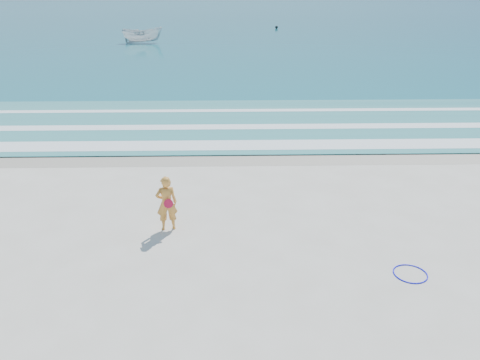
{
  "coord_description": "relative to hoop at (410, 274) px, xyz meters",
  "views": [
    {
      "loc": [
        0.14,
        -9.67,
        6.77
      ],
      "look_at": [
        0.46,
        4.0,
        1.0
      ],
      "focal_mm": 35.0,
      "sensor_mm": 36.0,
      "label": 1
    }
  ],
  "objects": [
    {
      "name": "foam_mid",
      "position": [
        -4.66,
        13.04,
        0.04
      ],
      "size": [
        400.0,
        0.9,
        0.01
      ],
      "primitive_type": "cube",
      "color": "white",
      "rests_on": "shallow"
    },
    {
      "name": "wet_sand",
      "position": [
        -4.66,
        8.84,
        -0.01
      ],
      "size": [
        400.0,
        2.4,
        0.0
      ],
      "primitive_type": "cube",
      "color": "#B2A893",
      "rests_on": "ground"
    },
    {
      "name": "hoop",
      "position": [
        0.0,
        0.0,
        0.0
      ],
      "size": [
        1.08,
        1.08,
        0.03
      ],
      "primitive_type": "torus",
      "rotation": [
        0.0,
        0.0,
        -0.33
      ],
      "color": "#0E10FF",
      "rests_on": "ground"
    },
    {
      "name": "ocean",
      "position": [
        -4.66,
        104.84,
        0.0
      ],
      "size": [
        400.0,
        190.0,
        0.04
      ],
      "primitive_type": "cube",
      "color": "#19727F",
      "rests_on": "ground"
    },
    {
      "name": "boat",
      "position": [
        -15.01,
        49.47,
        0.95
      ],
      "size": [
        4.94,
        2.16,
        1.86
      ],
      "primitive_type": "imported",
      "rotation": [
        0.0,
        0.0,
        1.64
      ],
      "color": "silver",
      "rests_on": "ocean"
    },
    {
      "name": "buoy",
      "position": [
        3.14,
        68.42,
        0.25
      ],
      "size": [
        0.45,
        0.45,
        0.45
      ],
      "primitive_type": "sphere",
      "color": "black",
      "rests_on": "ocean"
    },
    {
      "name": "ground",
      "position": [
        -4.66,
        -0.16,
        -0.02
      ],
      "size": [
        400.0,
        400.0,
        0.0
      ],
      "primitive_type": "plane",
      "color": "silver",
      "rests_on": "ground"
    },
    {
      "name": "foam_near",
      "position": [
        -4.66,
        10.14,
        0.04
      ],
      "size": [
        400.0,
        1.4,
        0.01
      ],
      "primitive_type": "cube",
      "color": "white",
      "rests_on": "shallow"
    },
    {
      "name": "woman",
      "position": [
        -6.38,
        2.51,
        0.83
      ],
      "size": [
        0.68,
        0.52,
        1.69
      ],
      "color": "orange",
      "rests_on": "ground"
    },
    {
      "name": "shallow",
      "position": [
        -4.66,
        13.84,
        0.03
      ],
      "size": [
        400.0,
        10.0,
        0.01
      ],
      "primitive_type": "cube",
      "color": "#59B7AD",
      "rests_on": "ocean"
    },
    {
      "name": "foam_far",
      "position": [
        -4.66,
        16.34,
        0.04
      ],
      "size": [
        400.0,
        0.6,
        0.01
      ],
      "primitive_type": "cube",
      "color": "white",
      "rests_on": "shallow"
    }
  ]
}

